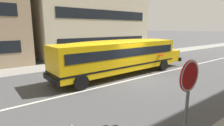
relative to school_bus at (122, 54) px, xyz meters
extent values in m
plane|color=#4C4C4F|center=(0.00, -1.50, -1.61)|extent=(400.00, 400.00, 0.00)
cube|color=gray|center=(0.00, 6.13, -1.60)|extent=(120.00, 3.00, 0.01)
cube|color=silver|center=(0.00, -1.50, -1.61)|extent=(110.00, 0.16, 0.01)
cube|color=yellow|center=(-0.23, -0.01, -0.10)|extent=(10.39, 2.61, 2.07)
cube|color=yellow|center=(5.69, 0.14, -0.62)|extent=(1.55, 2.01, 1.03)
cube|color=black|center=(6.44, 0.16, -0.97)|extent=(0.25, 2.35, 0.34)
cube|color=black|center=(-5.48, -0.14, -0.97)|extent=(0.25, 2.35, 0.34)
cube|color=black|center=(-0.23, -0.01, 0.27)|extent=(9.78, 2.63, 0.60)
cube|color=black|center=(-0.23, -0.01, -0.72)|extent=(10.42, 2.64, 0.11)
ellipsoid|color=yellow|center=(-0.23, -0.01, 0.93)|extent=(9.98, 2.41, 0.34)
cylinder|color=red|center=(3.11, -1.27, -0.21)|extent=(0.42, 0.42, 0.03)
cylinder|color=black|center=(3.66, 1.27, -1.14)|extent=(0.95, 0.29, 0.94)
cylinder|color=black|center=(3.72, -1.08, -1.14)|extent=(0.95, 0.29, 0.94)
cylinder|color=black|center=(-4.19, 1.07, -1.14)|extent=(0.95, 0.29, 0.94)
cylinder|color=black|center=(-4.13, -1.28, -1.14)|extent=(0.95, 0.29, 0.94)
cube|color=silver|center=(8.97, 3.39, -0.96)|extent=(3.92, 1.75, 0.70)
cube|color=black|center=(8.82, 3.39, -0.29)|extent=(2.22, 1.59, 0.64)
cylinder|color=black|center=(10.26, 4.26, -1.31)|extent=(0.60, 0.19, 0.60)
cylinder|color=black|center=(10.28, 2.56, -1.31)|extent=(0.60, 0.19, 0.60)
cylinder|color=black|center=(7.66, 4.23, -1.31)|extent=(0.60, 0.19, 0.60)
cylinder|color=black|center=(7.68, 2.53, -1.31)|extent=(0.60, 0.19, 0.60)
cylinder|color=red|center=(-5.02, -8.23, 0.94)|extent=(0.70, 0.03, 0.70)
torus|color=white|center=(-5.02, -8.23, 0.94)|extent=(0.69, 0.05, 0.69)
cube|color=beige|center=(3.94, 12.32, 4.79)|extent=(14.72, 9.39, 12.80)
cube|color=black|center=(3.94, 7.61, 0.31)|extent=(12.36, 0.04, 1.10)
cube|color=black|center=(3.94, 7.61, 3.51)|extent=(12.36, 0.04, 1.10)
camera|label=1|loc=(-8.51, -10.13, 1.95)|focal=28.07mm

